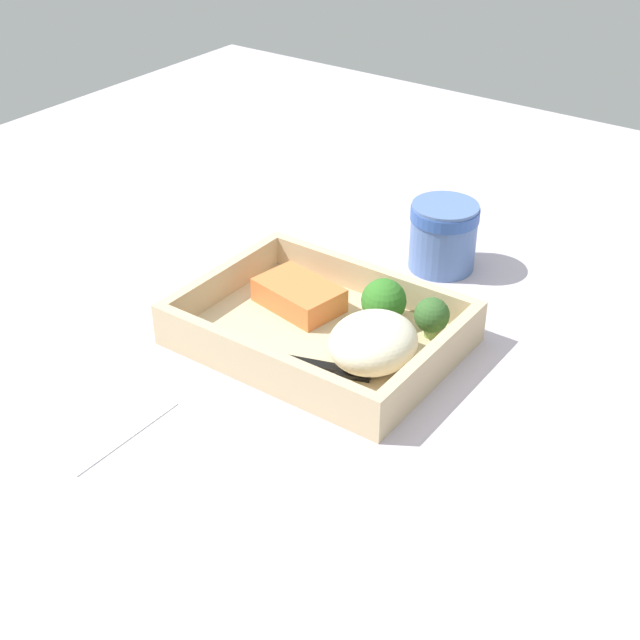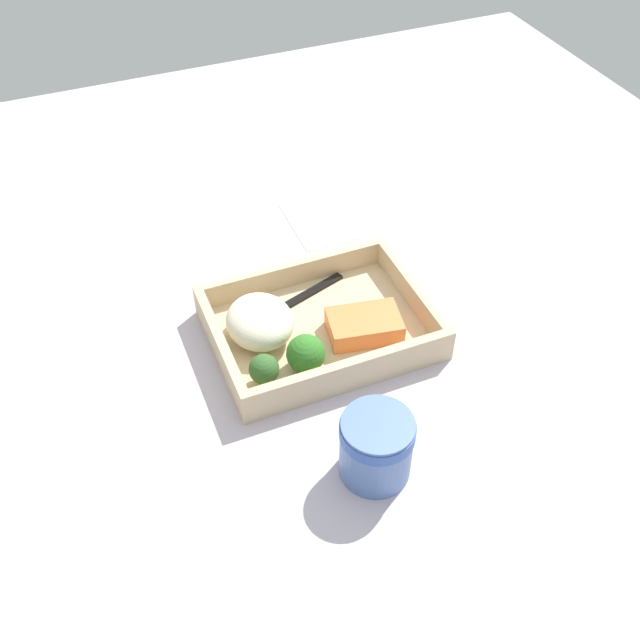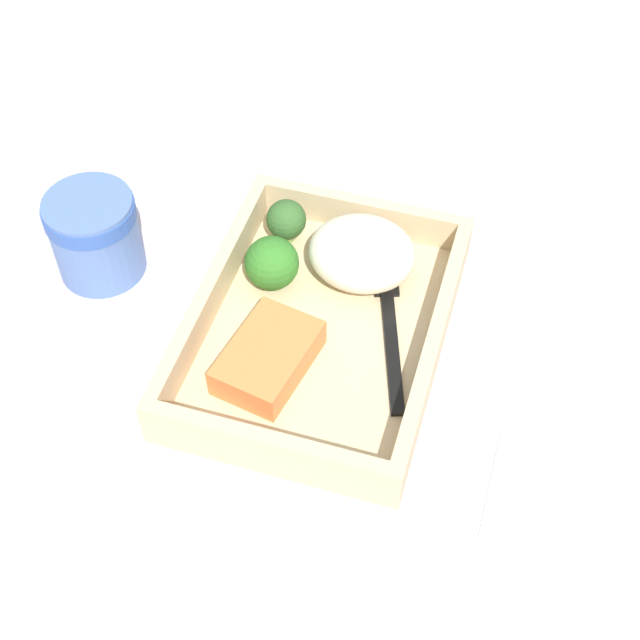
{
  "view_description": "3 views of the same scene",
  "coord_description": "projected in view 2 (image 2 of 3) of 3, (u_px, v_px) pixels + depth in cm",
  "views": [
    {
      "loc": [
        44.68,
        -62.49,
        51.87
      ],
      "look_at": [
        0.0,
        0.0,
        2.7
      ],
      "focal_mm": 50.0,
      "sensor_mm": 36.0,
      "label": 1
    },
    {
      "loc": [
        25.84,
        62.91,
        68.8
      ],
      "look_at": [
        0.0,
        0.0,
        2.7
      ],
      "focal_mm": 42.0,
      "sensor_mm": 36.0,
      "label": 2
    },
    {
      "loc": [
        -45.02,
        -13.63,
        59.99
      ],
      "look_at": [
        0.0,
        0.0,
        2.7
      ],
      "focal_mm": 50.0,
      "sensor_mm": 36.0,
      "label": 3
    }
  ],
  "objects": [
    {
      "name": "broccoli_floret_1",
      "position": [
        264.0,
        370.0,
        0.88
      ],
      "size": [
        3.65,
        3.65,
        4.32
      ],
      "color": "#7C9E4F",
      "rests_on": "takeout_tray"
    },
    {
      "name": "paper_cup",
      "position": [
        376.0,
        445.0,
        0.79
      ],
      "size": [
        8.0,
        8.0,
        8.11
      ],
      "color": "#516FAB",
      "rests_on": "ground_plane"
    },
    {
      "name": "ground_plane",
      "position": [
        320.0,
        340.0,
        0.97
      ],
      "size": [
        160.0,
        160.0,
        2.0
      ],
      "primitive_type": "cube",
      "color": "#B8ADBC"
    },
    {
      "name": "salmon_fillet",
      "position": [
        364.0,
        325.0,
        0.94
      ],
      "size": [
        10.0,
        7.5,
        2.72
      ],
      "primitive_type": "cube",
      "rotation": [
        0.0,
        0.0,
        -0.18
      ],
      "color": "orange",
      "rests_on": "takeout_tray"
    },
    {
      "name": "fork",
      "position": [
        289.0,
        304.0,
        0.99
      ],
      "size": [
        15.53,
        6.48,
        0.44
      ],
      "color": "black",
      "rests_on": "takeout_tray"
    },
    {
      "name": "mashed_potatoes",
      "position": [
        260.0,
        322.0,
        0.93
      ],
      "size": [
        8.41,
        9.47,
        5.1
      ],
      "primitive_type": "ellipsoid",
      "color": "beige",
      "rests_on": "takeout_tray"
    },
    {
      "name": "receipt_slip",
      "position": [
        321.0,
        221.0,
        1.14
      ],
      "size": [
        9.39,
        12.34,
        0.24
      ],
      "primitive_type": "cube",
      "rotation": [
        0.0,
        0.0,
        -0.01
      ],
      "color": "white",
      "rests_on": "ground_plane"
    },
    {
      "name": "broccoli_floret_2",
      "position": [
        306.0,
        354.0,
        0.89
      ],
      "size": [
        4.77,
        4.77,
        4.85
      ],
      "color": "#83AB59",
      "rests_on": "takeout_tray"
    },
    {
      "name": "tray_rim",
      "position": [
        320.0,
        319.0,
        0.95
      ],
      "size": [
        27.4,
        20.45,
        3.44
      ],
      "color": "#CBB288",
      "rests_on": "takeout_tray"
    },
    {
      "name": "takeout_tray",
      "position": [
        320.0,
        332.0,
        0.96
      ],
      "size": [
        27.4,
        20.45,
        1.2
      ],
      "primitive_type": "cube",
      "color": "#CBB288",
      "rests_on": "ground_plane"
    }
  ]
}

